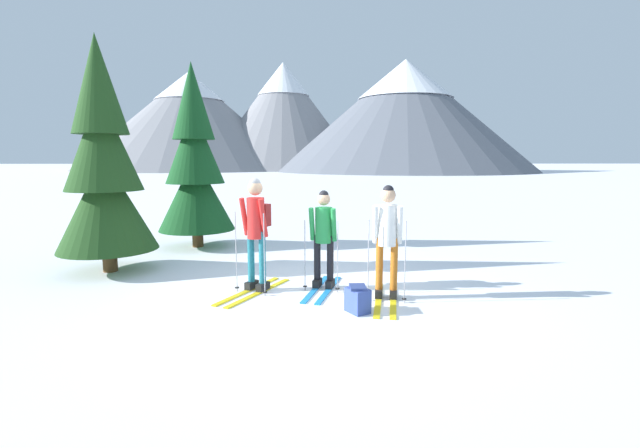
% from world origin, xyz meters
% --- Properties ---
extents(ground_plane, '(400.00, 400.00, 0.00)m').
position_xyz_m(ground_plane, '(0.00, 0.00, 0.00)').
color(ground_plane, white).
extents(skier_in_red, '(1.11, 1.64, 1.83)m').
position_xyz_m(skier_in_red, '(-0.89, 0.05, 1.04)').
color(skier_in_red, yellow).
rests_on(skier_in_red, ground).
extents(skier_in_green, '(0.74, 1.58, 1.62)m').
position_xyz_m(skier_in_green, '(0.20, 0.14, 0.91)').
color(skier_in_green, '#1E84D1').
rests_on(skier_in_green, ground).
extents(skier_in_white, '(0.66, 1.71, 1.74)m').
position_xyz_m(skier_in_white, '(1.12, -0.47, 0.96)').
color(skier_in_white, yellow).
rests_on(skier_in_white, ground).
extents(pine_tree_near, '(1.80, 1.80, 4.35)m').
position_xyz_m(pine_tree_near, '(-3.82, 1.43, 1.99)').
color(pine_tree_near, '#51381E').
rests_on(pine_tree_near, ground).
extents(pine_tree_mid, '(1.81, 1.81, 4.36)m').
position_xyz_m(pine_tree_mid, '(-2.69, 3.77, 2.00)').
color(pine_tree_mid, '#51381E').
rests_on(pine_tree_mid, ground).
extents(backpack_on_snow_front, '(0.37, 0.40, 0.38)m').
position_xyz_m(backpack_on_snow_front, '(0.60, -1.06, 0.19)').
color(backpack_on_snow_front, '#384C99').
rests_on(backpack_on_snow_front, ground).
extents(mountain_ridge_distant, '(84.00, 56.56, 20.99)m').
position_xyz_m(mountain_ridge_distant, '(-1.67, 78.46, 9.96)').
color(mountain_ridge_distant, gray).
rests_on(mountain_ridge_distant, ground).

